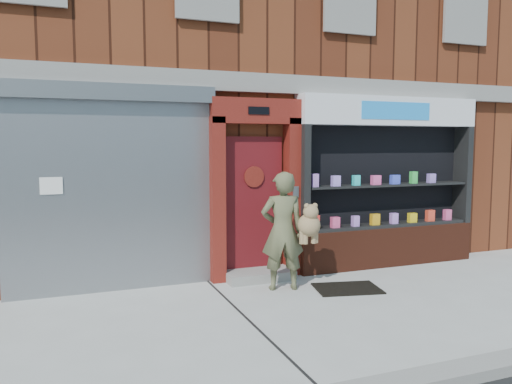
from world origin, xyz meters
TOP-DOWN VIEW (x-y plane):
  - ground at (0.00, 0.00)m, footprint 80.00×80.00m
  - curb at (0.00, -2.15)m, footprint 60.00×0.30m
  - building at (-0.00, 5.99)m, footprint 12.00×8.16m
  - shutter_bay at (-3.00, 1.93)m, footprint 3.10×0.30m
  - red_door_bay at (-0.75, 1.86)m, footprint 1.52×0.58m
  - pharmacy_bay at (1.75, 1.81)m, footprint 3.50×0.41m
  - woman at (-0.57, 1.08)m, footprint 0.91×0.59m
  - doormat at (0.30, 0.73)m, footprint 1.08×0.86m

SIDE VIEW (x-z plane):
  - ground at x=0.00m, z-range 0.00..0.00m
  - doormat at x=0.30m, z-range 0.00..0.02m
  - curb at x=0.00m, z-range 0.00..0.12m
  - woman at x=-0.57m, z-range 0.01..1.79m
  - pharmacy_bay at x=1.75m, z-range -0.13..2.87m
  - red_door_bay at x=-0.75m, z-range 0.01..2.91m
  - shutter_bay at x=-3.00m, z-range 0.20..3.24m
  - building at x=0.00m, z-range 0.00..8.00m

